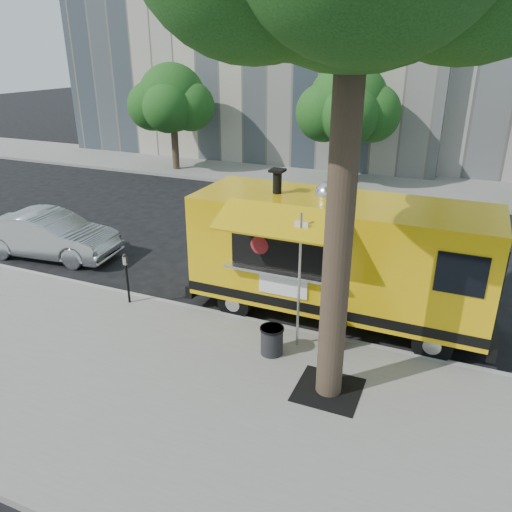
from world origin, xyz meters
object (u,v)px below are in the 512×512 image
Objects in this scene: far_tree_b at (348,103)px; trash_bin_right at (272,340)px; trash_bin_left at (335,334)px; sign_post at (299,274)px; parking_meter at (126,272)px; sedan at (49,235)px; food_truck at (337,256)px; far_tree_a at (172,98)px.

trash_bin_right is (2.16, -14.76, -3.36)m from far_tree_b.
far_tree_b reaches higher than trash_bin_left.
sign_post reaches higher than parking_meter.
sedan is (-8.87, 2.04, -1.13)m from sign_post.
food_truck reaches higher than sign_post.
trash_bin_right is at bearing -81.67° from far_tree_b.
sedan is at bearing 156.95° from parking_meter.
food_truck is (4.90, 1.52, 0.67)m from parking_meter.
sign_post is 5.07× the size of trash_bin_left.
sedan reaches higher than trash_bin_left.
far_tree_a is 9.05× the size of trash_bin_left.
sign_post reaches higher than trash_bin_right.
far_tree_b is at bearing 2.54° from far_tree_a.
trash_bin_right is (-1.15, -0.76, 0.01)m from trash_bin_left.
trash_bin_left is at bearing 33.42° from trash_bin_right.
far_tree_a is 12.49m from sedan.
trash_bin_left is (0.41, -1.47, -1.19)m from food_truck.
parking_meter is 5.17m from food_truck.
far_tree_b reaches higher than sedan.
far_tree_b is at bearing 81.90° from parking_meter.
sign_post is 1.76m from food_truck.
food_truck is 11.62× the size of trash_bin_right.
far_tree_a is 8.72× the size of trash_bin_right.
trash_bin_left is at bearing 18.21° from sign_post.
far_tree_a is at bearing -177.46° from far_tree_b.
sedan is at bearing 163.28° from trash_bin_right.
parking_meter is at bearing 177.48° from sign_post.
sign_post is 1.51m from trash_bin_right.
sign_post is at bearing -79.85° from far_tree_b.
sign_post is at bearing -161.79° from trash_bin_left.
far_tree_b is at bearing 98.33° from trash_bin_right.
food_truck is 9.27m from sedan.
sign_post reaches higher than trash_bin_left.
parking_meter is 4.25m from trash_bin_right.
trash_bin_left is (3.31, -14.00, -3.37)m from far_tree_b.
food_truck is 1.93m from trash_bin_left.
far_tree_b is at bearing 103.30° from trash_bin_left.
far_tree_a is 18.14m from sign_post.
far_tree_b is 13.04m from food_truck.
sedan is (-9.22, 0.32, -0.93)m from food_truck.
trash_bin_right is at bearing -9.67° from parking_meter.
sedan is (-4.32, 1.84, -0.26)m from parking_meter.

